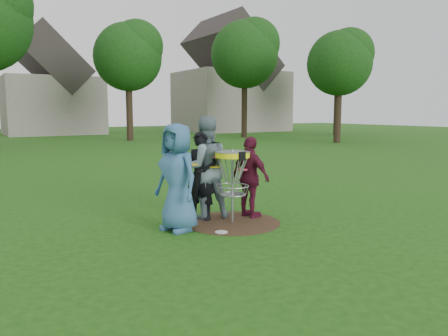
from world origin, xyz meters
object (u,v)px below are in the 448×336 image
player_grey (205,168)px  disc_golf_basket (232,169)px  player_blue (177,177)px  player_maroon (250,177)px  player_black (201,176)px

player_grey → disc_golf_basket: bearing=124.4°
player_blue → player_maroon: 1.64m
player_grey → player_maroon: size_ratio=1.24×
player_black → player_maroon: player_black is taller
player_blue → player_grey: 1.02m
player_blue → player_maroon: (1.63, 0.14, -0.14)m
player_black → disc_golf_basket: player_black is taller
player_maroon → disc_golf_basket: size_ratio=1.15×
player_blue → player_black: (0.71, 0.45, -0.09)m
player_grey → player_maroon: bearing=164.3°
player_grey → player_blue: bearing=45.8°
player_blue → player_grey: player_grey is taller
player_blue → disc_golf_basket: bearing=70.8°
player_black → player_grey: 0.22m
player_black → player_maroon: 0.97m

